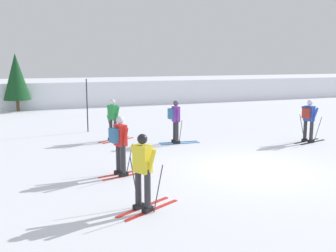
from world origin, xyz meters
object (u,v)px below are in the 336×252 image
at_px(skier_yellow, 143,170).
at_px(conifer_far_left, 16,77).
at_px(skier_purple, 175,119).
at_px(skier_green, 113,119).
at_px(skier_red, 120,143).
at_px(skier_blue, 309,119).
at_px(trail_marker_pole, 87,105).

distance_m(skier_yellow, conifer_far_left, 19.27).
bearing_deg(skier_purple, skier_yellow, -117.81).
height_order(skier_green, conifer_far_left, conifer_far_left).
bearing_deg(skier_yellow, skier_red, 86.12).
distance_m(skier_purple, skier_red, 4.70).
height_order(skier_blue, conifer_far_left, conifer_far_left).
height_order(skier_green, trail_marker_pole, trail_marker_pole).
bearing_deg(skier_purple, skier_red, -131.59).
height_order(trail_marker_pole, conifer_far_left, conifer_far_left).
bearing_deg(conifer_far_left, skier_green, -72.61).
xyz_separation_m(skier_red, conifer_far_left, (-2.63, 16.31, 1.27)).
relative_size(skier_green, skier_blue, 1.00).
xyz_separation_m(skier_blue, conifer_far_left, (-10.77, 14.54, 1.27)).
distance_m(skier_blue, conifer_far_left, 18.14).
relative_size(skier_blue, conifer_far_left, 0.46).
bearing_deg(trail_marker_pole, skier_red, -92.55).
xyz_separation_m(skier_red, trail_marker_pole, (0.33, 7.34, 0.26)).
height_order(skier_blue, skier_red, same).
relative_size(skier_purple, skier_blue, 1.00).
relative_size(skier_red, conifer_far_left, 0.46).
xyz_separation_m(skier_purple, skier_blue, (5.02, -1.74, 0.00)).
height_order(skier_green, skier_blue, same).
bearing_deg(skier_green, skier_red, -101.04).
xyz_separation_m(skier_purple, trail_marker_pole, (-2.79, 3.82, 0.26)).
relative_size(skier_yellow, trail_marker_pole, 0.70).
bearing_deg(skier_yellow, skier_purple, 62.19).
bearing_deg(skier_green, skier_yellow, -98.49).
xyz_separation_m(skier_green, skier_red, (-0.95, -4.88, 0.04)).
height_order(skier_purple, skier_yellow, same).
bearing_deg(skier_blue, conifer_far_left, 126.52).
distance_m(skier_purple, trail_marker_pole, 4.74).
relative_size(skier_purple, skier_red, 1.00).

